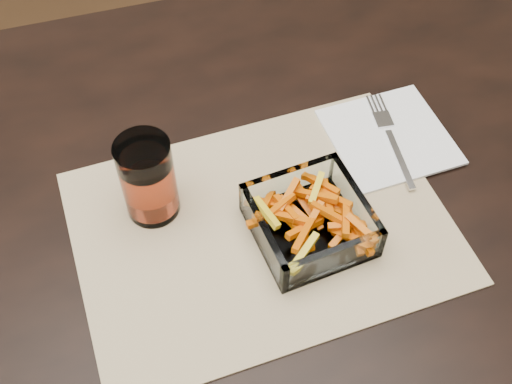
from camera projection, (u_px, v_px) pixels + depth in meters
dining_table at (204, 260)px, 0.86m from camera, size 1.60×0.90×0.75m
placemat at (262, 226)px, 0.79m from camera, size 0.46×0.35×0.00m
glass_bowl at (310, 222)px, 0.76m from camera, size 0.14×0.14×0.05m
tumbler at (148, 181)px, 0.76m from camera, size 0.07×0.07×0.12m
napkin at (389, 137)px, 0.87m from camera, size 0.16×0.16×0.00m
fork at (390, 136)px, 0.87m from camera, size 0.03×0.17×0.00m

